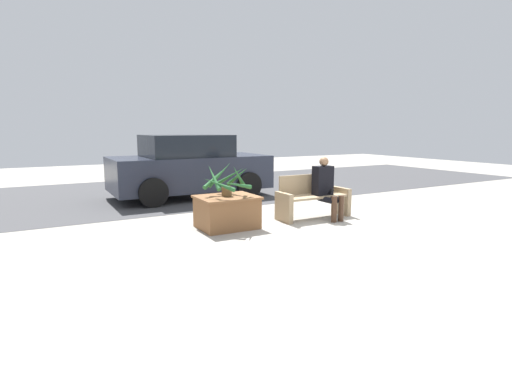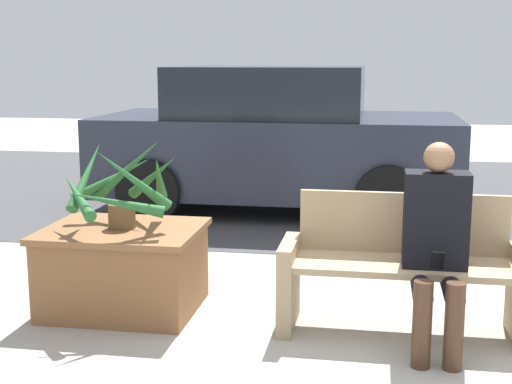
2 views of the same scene
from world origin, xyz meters
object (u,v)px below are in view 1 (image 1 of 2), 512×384
Objects in this scene: parked_car at (189,167)px; bench at (312,198)px; person_seated at (326,186)px; potted_plant at (226,181)px; planter_box at (227,211)px.

bench is at bearing -69.68° from parked_car.
person_seated is 1.39× the size of potted_plant.
bench is 3.64m from parked_car.
potted_plant is (-0.00, 0.01, 0.53)m from planter_box.
person_seated is 1.17× the size of planter_box.
parked_car reaches higher than planter_box.
potted_plant is 3.38m from parked_car.
planter_box is 3.42m from parked_car.
bench is 0.38× the size of parked_car.
potted_plant is at bearing 172.71° from person_seated.
parked_car is at bearing 111.82° from person_seated.
bench reaches higher than planter_box.
potted_plant reaches higher than planter_box.
bench is at bearing -2.05° from potted_plant.
bench is 1.45× the size of planter_box.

